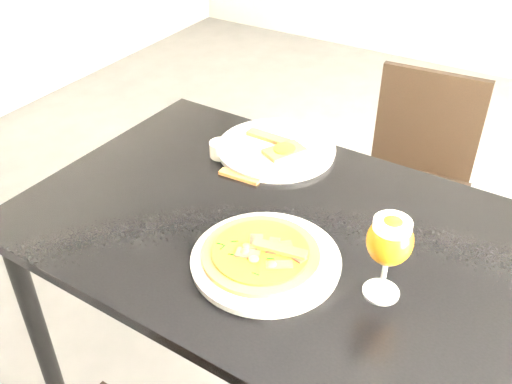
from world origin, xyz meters
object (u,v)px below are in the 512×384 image
Objects in this scene: dining_table at (274,252)px; pizza at (261,253)px; chair_far at (412,181)px; beer_glass at (390,241)px.

pizza is (0.04, -0.13, 0.12)m from dining_table.
chair_far is 4.39× the size of beer_glass.
chair_far is 3.26× the size of pizza.
beer_glass is (0.18, -0.88, 0.43)m from chair_far.
beer_glass reaches higher than pizza.
beer_glass is (0.29, -0.09, 0.22)m from dining_table.
dining_table is 1.49× the size of chair_far.
pizza reaches higher than dining_table.
chair_far is 0.98m from pizza.
beer_glass is at bearing 10.23° from pizza.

